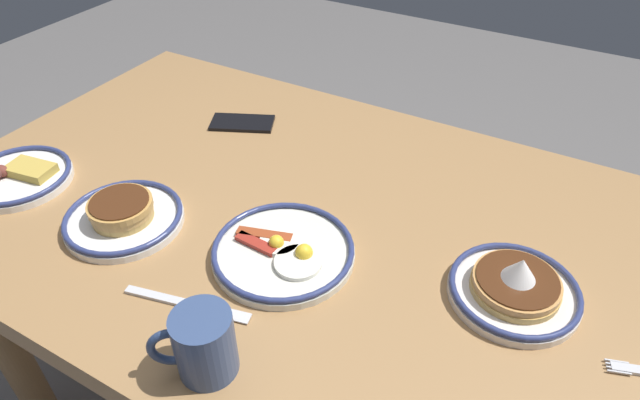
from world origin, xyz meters
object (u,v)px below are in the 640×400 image
object	(u,v)px
plate_center_pancakes	(17,176)
plate_far_companion	(283,251)
plate_far_side	(123,216)
coffee_mug	(202,343)
plate_near_main	(515,287)
cell_phone	(242,123)
butter_knife	(187,304)

from	to	relation	value
plate_center_pancakes	plate_far_companion	world-z (taller)	plate_center_pancakes
plate_center_pancakes	plate_far_companion	bearing A→B (deg)	-172.19
plate_far_side	coffee_mug	size ratio (longest dim) A/B	2.00
plate_near_main	cell_phone	world-z (taller)	plate_near_main
plate_far_side	coffee_mug	xyz separation A→B (m)	(-0.32, 0.17, 0.03)
plate_far_side	cell_phone	world-z (taller)	plate_far_side
coffee_mug	butter_knife	xyz separation A→B (m)	(0.10, -0.07, -0.05)
plate_center_pancakes	cell_phone	world-z (taller)	plate_center_pancakes
plate_far_side	cell_phone	distance (m)	0.39
coffee_mug	butter_knife	world-z (taller)	coffee_mug
plate_center_pancakes	plate_far_side	distance (m)	0.28
plate_near_main	plate_center_pancakes	xyz separation A→B (m)	(0.94, 0.18, -0.01)
plate_center_pancakes	plate_near_main	bearing A→B (deg)	-169.10
plate_far_companion	plate_far_side	xyz separation A→B (m)	(0.30, 0.07, 0.01)
coffee_mug	cell_phone	bearing A→B (deg)	-58.57
plate_near_main	plate_far_companion	xyz separation A→B (m)	(0.36, 0.10, -0.01)
plate_far_companion	cell_phone	world-z (taller)	plate_far_companion
plate_center_pancakes	plate_far_side	world-z (taller)	plate_far_side
plate_near_main	plate_center_pancakes	world-z (taller)	plate_near_main
plate_near_main	coffee_mug	bearing A→B (deg)	45.12
plate_center_pancakes	butter_knife	world-z (taller)	plate_center_pancakes
plate_far_side	butter_knife	xyz separation A→B (m)	(-0.22, 0.10, -0.02)
plate_far_companion	coffee_mug	bearing A→B (deg)	95.87
coffee_mug	butter_knife	bearing A→B (deg)	-36.53
cell_phone	butter_knife	bearing A→B (deg)	91.81
plate_center_pancakes	plate_far_companion	size ratio (longest dim) A/B	0.85
plate_near_main	plate_center_pancakes	bearing A→B (deg)	10.90
plate_near_main	plate_center_pancakes	size ratio (longest dim) A/B	0.99
coffee_mug	cell_phone	distance (m)	0.66
plate_center_pancakes	plate_far_companion	distance (m)	0.58
plate_far_side	plate_center_pancakes	bearing A→B (deg)	2.08
plate_near_main	coffee_mug	size ratio (longest dim) A/B	1.92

